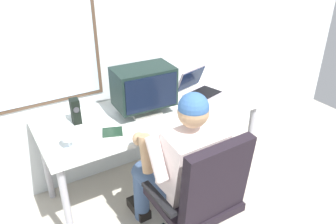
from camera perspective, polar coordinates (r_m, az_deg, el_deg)
name	(u,v)px	position (r m, az deg, el deg)	size (l,w,h in m)	color
wall_rear	(108,38)	(2.82, -10.24, 12.29)	(5.73, 0.08, 2.52)	silver
desk	(153,118)	(2.75, -2.63, -0.97)	(1.81, 0.72, 0.74)	#97969F
office_chair	(203,193)	(2.18, 6.00, -13.60)	(0.59, 0.55, 0.99)	black
person_seated	(180,164)	(2.29, 2.08, -8.76)	(0.54, 0.74, 1.21)	#3A4F72
crt_monitor	(144,87)	(2.59, -4.14, 4.26)	(0.47, 0.31, 0.38)	beige
laptop	(198,87)	(3.00, 5.06, 4.25)	(0.38, 0.38, 0.22)	gray
wine_glass	(68,136)	(2.30, -16.64, -3.98)	(0.08, 0.08, 0.13)	silver
desk_speaker	(76,111)	(2.58, -15.45, 0.14)	(0.07, 0.09, 0.20)	black
cd_case	(112,132)	(2.45, -9.42, -3.36)	(0.18, 0.17, 0.01)	#1A3021
coffee_mug	(187,108)	(2.66, 3.21, 0.63)	(0.09, 0.09, 0.08)	#244997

